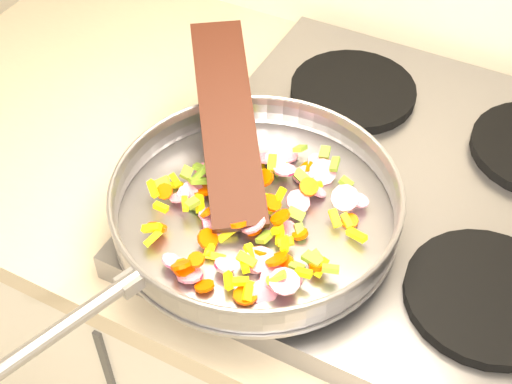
% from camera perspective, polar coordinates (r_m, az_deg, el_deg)
% --- Properties ---
extents(cooktop, '(0.60, 0.60, 0.04)m').
position_cam_1_polar(cooktop, '(0.99, 12.01, -0.13)').
color(cooktop, '#939399').
rests_on(cooktop, counter_top).
extents(grate_fl, '(0.19, 0.19, 0.02)m').
position_cam_1_polar(grate_fl, '(0.91, 1.09, -1.61)').
color(grate_fl, black).
rests_on(grate_fl, cooktop).
extents(grate_fr, '(0.19, 0.19, 0.02)m').
position_cam_1_polar(grate_fr, '(0.87, 17.95, -7.92)').
color(grate_fr, black).
rests_on(grate_fr, cooktop).
extents(grate_bl, '(0.19, 0.19, 0.02)m').
position_cam_1_polar(grate_bl, '(1.10, 7.77, 8.04)').
color(grate_bl, black).
rests_on(grate_bl, cooktop).
extents(saute_pan, '(0.39, 0.55, 0.05)m').
position_cam_1_polar(saute_pan, '(0.87, -0.10, -0.84)').
color(saute_pan, '#9E9EA5').
rests_on(saute_pan, grate_fl).
extents(vegetable_heap, '(0.28, 0.28, 0.04)m').
position_cam_1_polar(vegetable_heap, '(0.87, -0.17, -1.56)').
color(vegetable_heap, olive).
rests_on(vegetable_heap, saute_pan).
extents(wooden_spatula, '(0.22, 0.28, 0.11)m').
position_cam_1_polar(wooden_spatula, '(0.92, -2.31, 5.78)').
color(wooden_spatula, black).
rests_on(wooden_spatula, saute_pan).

